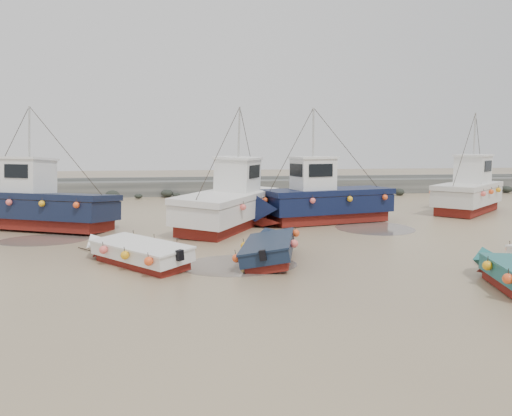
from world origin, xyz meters
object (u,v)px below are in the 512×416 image
Objects in this scene: cabin_boat_3 at (471,190)px; cabin_boat_2 at (318,199)px; cabin_boat_0 at (33,203)px; person at (216,227)px; dinghy_0 at (135,250)px; dinghy_1 at (272,245)px; cabin_boat_1 at (233,202)px.

cabin_boat_2 is at bearing -116.82° from cabin_boat_3.
cabin_boat_0 is 9.34m from person.
cabin_boat_0 is (-5.88, 8.24, 0.79)m from dinghy_0.
person is (9.23, -0.56, -1.33)m from cabin_boat_0.
cabin_boat_2 is at bearing 141.59° from person.
dinghy_0 is 0.86× the size of dinghy_1.
person is at bearing 25.20° from dinghy_0.
cabin_boat_1 is at bearing 109.98° from dinghy_1.
cabin_boat_2 is at bearing 34.96° from cabin_boat_1.
dinghy_0 is at bearing 22.27° from person.
person is at bearing 82.68° from cabin_boat_2.
cabin_boat_2 is (9.01, 8.25, 0.80)m from dinghy_0.
cabin_boat_1 is at bearing -68.42° from cabin_boat_0.
cabin_boat_0 and cabin_boat_2 have the same top height.
cabin_boat_3 reaches higher than dinghy_0.
cabin_boat_1 and cabin_boat_3 have the same top height.
cabin_boat_1 is at bearing 140.72° from person.
cabin_boat_3 is (15.50, 3.42, 0.07)m from cabin_boat_1.
dinghy_0 is 8.39m from person.
cabin_boat_2 is 5.87× the size of person.
cabin_boat_1 and cabin_boat_2 have the same top height.
dinghy_0 reaches higher than person.
cabin_boat_1 is (-0.80, 7.72, 0.77)m from dinghy_1.
person is (-1.71, 7.64, -0.54)m from dinghy_1.
cabin_boat_3 is at bearing 51.21° from dinghy_1.
cabin_boat_2 reaches higher than dinghy_0.
cabin_boat_2 is (14.89, 0.01, 0.01)m from cabin_boat_0.
dinghy_0 is 10.15m from cabin_boat_0.
cabin_boat_3 is at bearing -11.74° from dinghy_0.
cabin_boat_1 is 4.78m from cabin_boat_2.
cabin_boat_0 and cabin_boat_3 have the same top height.
person is at bearing -120.02° from cabin_boat_3.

